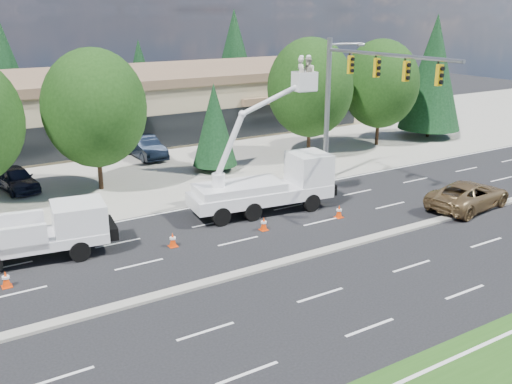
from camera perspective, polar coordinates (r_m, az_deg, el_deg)
ground at (r=25.02m, az=1.92°, el=-7.35°), size 140.00×140.00×0.00m
concrete_apron at (r=42.17m, az=-13.31°, el=2.71°), size 140.00×22.00×0.01m
road_median at (r=24.99m, az=1.92°, el=-7.22°), size 120.00×0.55×0.12m
strip_mall at (r=50.99m, az=-17.23°, el=8.19°), size 50.40×15.40×5.50m
tree_front_d at (r=35.60m, az=-15.84°, el=8.06°), size 6.19×6.19×8.59m
tree_front_e at (r=38.84m, az=-4.19°, el=6.74°), size 3.05×3.05×6.00m
tree_front_f at (r=42.78m, az=5.43°, el=10.34°), size 6.34×6.34×8.79m
tree_front_g at (r=47.32m, az=12.33°, el=10.51°), size 6.12×6.12×8.50m
tree_front_h at (r=51.58m, az=17.30°, el=11.35°), size 5.26×5.26×10.36m
tree_back_b at (r=61.61m, az=-24.16°, el=11.81°), size 5.52×5.52×10.89m
tree_back_c at (r=65.21m, az=-11.54°, el=11.65°), size 3.85×3.85×7.59m
tree_back_d at (r=70.14m, az=-2.17°, el=13.81°), size 5.48×5.48×10.80m
signal_mast at (r=34.68m, az=9.52°, el=9.97°), size 2.76×10.16×9.00m
utility_pickup at (r=27.11m, az=-20.27°, el=-4.23°), size 6.43×3.12×2.36m
bucket_truck at (r=31.19m, az=1.80°, el=1.40°), size 8.19×3.36×8.35m
traffic_cone_a at (r=25.13m, az=-23.73°, el=-7.98°), size 0.40×0.40×0.70m
traffic_cone_b at (r=27.06m, az=-8.33°, el=-4.74°), size 0.40×0.40×0.70m
traffic_cone_c at (r=28.73m, az=0.78°, el=-3.19°), size 0.40×0.40×0.70m
traffic_cone_d at (r=30.77m, az=8.30°, el=-1.93°), size 0.40×0.40×0.70m
minivan at (r=33.89m, az=20.50°, el=-0.29°), size 5.81×3.26×1.53m
parked_car_west at (r=37.92m, az=-22.88°, el=1.25°), size 2.45×4.59×1.49m
parked_car_east at (r=43.58m, az=-11.04°, el=4.44°), size 1.88×5.01×1.63m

